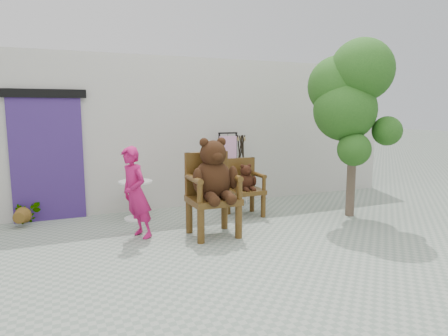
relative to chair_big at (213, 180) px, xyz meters
name	(u,v)px	position (x,y,z in m)	size (l,w,h in m)	color
ground_plane	(266,241)	(0.63, -0.61, -0.88)	(60.00, 60.00, 0.00)	gray
back_wall	(198,132)	(0.63, 2.49, 0.62)	(9.00, 1.00, 3.00)	#BBB8AF
doorway	(47,156)	(-2.37, 1.96, 0.28)	(1.40, 0.11, 2.33)	#392165
chair_big	(213,180)	(0.00, 0.00, 0.00)	(0.74, 0.82, 1.55)	#40290D
chair_small	(244,183)	(0.99, 0.90, -0.27)	(0.61, 0.56, 1.06)	#40290D
person	(136,193)	(-1.14, 0.30, -0.17)	(0.52, 0.34, 1.43)	#AE1559
cafe_table	(136,195)	(-0.94, 1.40, -0.44)	(0.60, 0.60, 0.70)	white
display_stand	(228,177)	(1.01, 1.73, -0.30)	(0.49, 0.40, 1.51)	black
stool_bucket	(241,174)	(1.32, 1.74, -0.24)	(0.32, 0.32, 1.45)	white
tree	(351,89)	(2.58, -0.06, 1.44)	(1.49, 1.63, 3.17)	#453529
potted_plant	(25,212)	(-2.77, 1.74, -0.64)	(0.43, 0.37, 0.48)	#143B10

